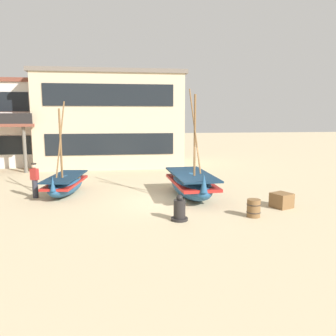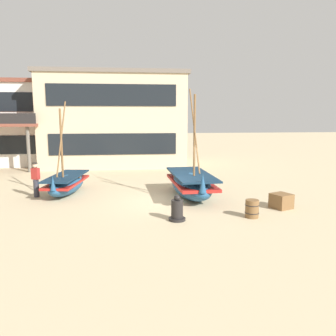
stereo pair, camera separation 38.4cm
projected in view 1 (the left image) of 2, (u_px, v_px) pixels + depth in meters
The scene contains 8 objects.
ground_plane at pixel (171, 201), 15.82m from camera, with size 120.00×120.00×0.00m, color #CCB78E.
fishing_boat_near_left at pixel (66, 184), 17.12m from camera, with size 1.90×3.96×4.62m.
fishing_boat_centre_large at pixel (191, 184), 16.52m from camera, with size 1.94×4.59×5.20m.
fisherman_by_hull at pixel (35, 181), 16.35m from camera, with size 0.42×0.36×1.68m.
capstan_winch at pixel (179, 210), 12.87m from camera, with size 0.64×0.64×0.99m.
wooden_barrel at pixel (254, 208), 13.32m from camera, with size 0.56×0.56×0.70m.
cargo_crate at pixel (282, 200), 14.69m from camera, with size 0.76×0.76×0.63m, color brown.
harbor_building_main at pixel (111, 119), 26.86m from camera, with size 11.17×5.90×7.19m.
Camera 1 is at (-2.25, -15.23, 3.94)m, focal length 36.51 mm.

